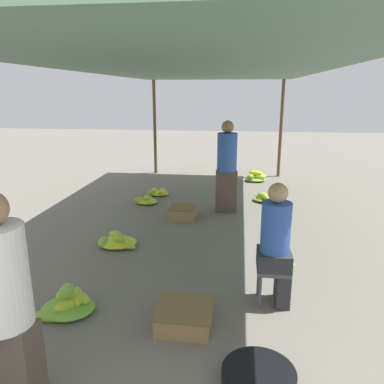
# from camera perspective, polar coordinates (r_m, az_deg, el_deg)

# --- Properties ---
(canopy_post_back_left) EXTENTS (0.08, 0.08, 2.45)m
(canopy_post_back_left) POSITION_cam_1_polar(r_m,az_deg,el_deg) (10.13, -5.69, 9.72)
(canopy_post_back_left) COLOR brown
(canopy_post_back_left) RESTS_ON ground
(canopy_post_back_right) EXTENTS (0.08, 0.08, 2.45)m
(canopy_post_back_right) POSITION_cam_1_polar(r_m,az_deg,el_deg) (9.93, 13.39, 9.28)
(canopy_post_back_right) COLOR brown
(canopy_post_back_right) RESTS_ON ground
(canopy_tarp) EXTENTS (3.69, 8.70, 0.04)m
(canopy_tarp) POSITION_cam_1_polar(r_m,az_deg,el_deg) (5.73, 1.18, 18.18)
(canopy_tarp) COLOR #567A60
(canopy_tarp) RESTS_ON canopy_post_front_left
(vendor_foreground) EXTENTS (0.38, 0.37, 1.62)m
(vendor_foreground) POSITION_cam_1_polar(r_m,az_deg,el_deg) (2.71, -26.62, -15.94)
(vendor_foreground) COLOR #4C4238
(vendor_foreground) RESTS_ON ground
(stool) EXTENTS (0.34, 0.34, 0.40)m
(stool) POSITION_cam_1_polar(r_m,az_deg,el_deg) (4.08, 12.23, -12.12)
(stool) COLOR #4C4C4C
(stool) RESTS_ON ground
(vendor_seated) EXTENTS (0.35, 0.35, 1.30)m
(vendor_seated) POSITION_cam_1_polar(r_m,az_deg,el_deg) (3.93, 12.80, -7.56)
(vendor_seated) COLOR #2D2D33
(vendor_seated) RESTS_ON ground
(basin_black) EXTENTS (0.57, 0.57, 0.12)m
(basin_black) POSITION_cam_1_polar(r_m,az_deg,el_deg) (3.21, 10.11, -26.08)
(basin_black) COLOR black
(basin_black) RESTS_ON ground
(banana_pile_left_0) EXTENTS (0.64, 0.48, 0.23)m
(banana_pile_left_0) POSITION_cam_1_polar(r_m,az_deg,el_deg) (5.55, -11.50, -7.42)
(banana_pile_left_0) COLOR #80B735
(banana_pile_left_0) RESTS_ON ground
(banana_pile_left_1) EXTENTS (0.46, 0.42, 0.17)m
(banana_pile_left_1) POSITION_cam_1_polar(r_m,az_deg,el_deg) (7.49, -7.01, -1.30)
(banana_pile_left_1) COLOR #8CBC33
(banana_pile_left_1) RESTS_ON ground
(banana_pile_left_2) EXTENTS (0.58, 0.51, 0.30)m
(banana_pile_left_2) POSITION_cam_1_polar(r_m,az_deg,el_deg) (4.13, -18.36, -15.85)
(banana_pile_left_2) COLOR #A9C82E
(banana_pile_left_2) RESTS_ON ground
(banana_pile_left_3) EXTENTS (0.47, 0.42, 0.16)m
(banana_pile_left_3) POSITION_cam_1_polar(r_m,az_deg,el_deg) (8.04, -5.24, -0.07)
(banana_pile_left_3) COLOR #89BB34
(banana_pile_left_3) RESTS_ON ground
(banana_pile_right_0) EXTENTS (0.62, 0.52, 0.24)m
(banana_pile_right_0) POSITION_cam_1_polar(r_m,az_deg,el_deg) (7.73, 11.33, -0.86)
(banana_pile_right_0) COLOR #BACF2B
(banana_pile_right_0) RESTS_ON ground
(banana_pile_right_1) EXTENTS (0.44, 0.46, 0.28)m
(banana_pile_right_1) POSITION_cam_1_polar(r_m,az_deg,el_deg) (4.85, 12.89, -10.45)
(banana_pile_right_1) COLOR yellow
(banana_pile_right_1) RESTS_ON ground
(banana_pile_right_2) EXTENTS (0.57, 0.49, 0.27)m
(banana_pile_right_2) POSITION_cam_1_polar(r_m,az_deg,el_deg) (9.43, 9.77, 2.23)
(banana_pile_right_2) COLOR #C8D428
(banana_pile_right_2) RESTS_ON ground
(crate_near) EXTENTS (0.52, 0.52, 0.20)m
(crate_near) POSITION_cam_1_polar(r_m,az_deg,el_deg) (3.75, -1.17, -18.37)
(crate_near) COLOR #9E7A4C
(crate_near) RESTS_ON ground
(crate_mid) EXTENTS (0.45, 0.45, 0.21)m
(crate_mid) POSITION_cam_1_polar(r_m,az_deg,el_deg) (6.60, -1.40, -3.10)
(crate_mid) COLOR #9E7A4C
(crate_mid) RESTS_ON ground
(shopper_walking_mid) EXTENTS (0.41, 0.41, 1.67)m
(shopper_walking_mid) POSITION_cam_1_polar(r_m,az_deg,el_deg) (6.79, 5.32, 4.03)
(shopper_walking_mid) COLOR #4C4238
(shopper_walking_mid) RESTS_ON ground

